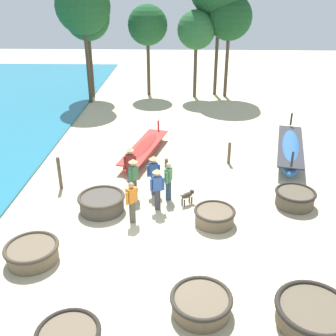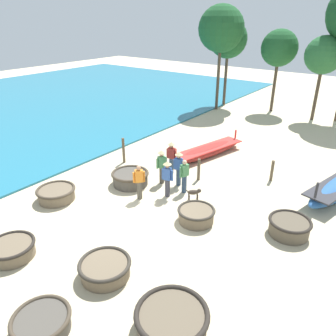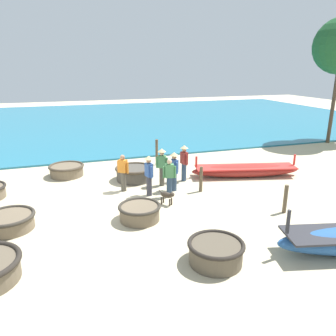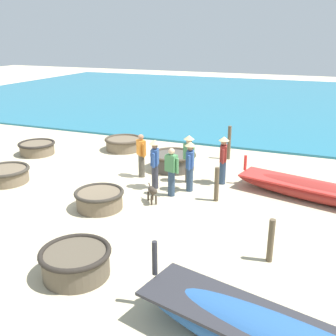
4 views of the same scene
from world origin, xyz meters
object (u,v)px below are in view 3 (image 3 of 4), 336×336
at_px(coracle_far_right, 9,221).
at_px(coracle_upturned, 134,173).
at_px(fisherman_by_coracle, 174,169).
at_px(fisherman_with_hat, 162,165).
at_px(coracle_beside_post, 67,170).
at_px(fisherman_hauling, 123,172).
at_px(fisherman_standing_right, 184,161).
at_px(mooring_post_shoreline, 201,179).
at_px(fisherman_standing_left, 169,177).
at_px(dog, 167,196).
at_px(mooring_post_inland, 285,199).
at_px(fisherman_crouching, 149,173).
at_px(coracle_center, 216,252).
at_px(mooring_post_mid_beach, 157,152).
at_px(coracle_tilted, 140,212).
at_px(long_boat_blue_hull, 245,170).

bearing_deg(coracle_far_right, coracle_upturned, 125.53).
relative_size(fisherman_by_coracle, fisherman_with_hat, 1.00).
bearing_deg(coracle_upturned, coracle_beside_post, -118.09).
bearing_deg(fisherman_hauling, fisherman_standing_right, 98.08).
bearing_deg(coracle_beside_post, fisherman_by_coracle, 51.16).
height_order(coracle_far_right, mooring_post_shoreline, mooring_post_shoreline).
distance_m(fisherman_by_coracle, fisherman_hauling, 2.13).
relative_size(coracle_upturned, fisherman_standing_left, 1.11).
height_order(fisherman_hauling, dog, fisherman_hauling).
bearing_deg(mooring_post_inland, fisherman_crouching, -126.44).
xyz_separation_m(coracle_center, fisherman_standing_left, (-4.80, 0.29, 0.51)).
bearing_deg(mooring_post_mid_beach, coracle_beside_post, -84.67).
height_order(fisherman_with_hat, fisherman_standing_left, fisherman_with_hat).
height_order(fisherman_with_hat, fisherman_standing_right, same).
xyz_separation_m(coracle_tilted, coracle_center, (3.13, 1.33, 0.03)).
xyz_separation_m(long_boat_blue_hull, mooring_post_shoreline, (1.17, -2.81, 0.24)).
bearing_deg(mooring_post_shoreline, coracle_far_right, -80.83).
xyz_separation_m(mooring_post_inland, mooring_post_mid_beach, (-7.16, -2.68, 0.17)).
height_order(coracle_upturned, fisherman_standing_left, fisherman_standing_left).
bearing_deg(coracle_far_right, coracle_tilted, 81.13).
xyz_separation_m(coracle_center, mooring_post_mid_beach, (-9.25, 1.06, 0.36)).
bearing_deg(fisherman_with_hat, fisherman_by_coracle, 21.82).
bearing_deg(coracle_center, long_boat_blue_hull, 143.42).
distance_m(coracle_center, coracle_beside_post, 9.51).
height_order(fisherman_by_coracle, dog, fisherman_by_coracle).
height_order(fisherman_with_hat, mooring_post_inland, fisherman_with_hat).
xyz_separation_m(fisherman_by_coracle, fisherman_hauling, (-0.62, -2.03, -0.12)).
xyz_separation_m(fisherman_standing_right, mooring_post_mid_beach, (-2.83, -0.47, -0.27)).
xyz_separation_m(coracle_beside_post, fisherman_with_hat, (2.67, 3.95, 0.66)).
distance_m(fisherman_hauling, mooring_post_inland, 6.42).
distance_m(fisherman_standing_right, fisherman_standing_left, 2.04).
relative_size(coracle_center, fisherman_hauling, 0.97).
bearing_deg(dog, coracle_tilted, -54.59).
height_order(fisherman_by_coracle, mooring_post_shoreline, fisherman_by_coracle).
height_order(long_boat_blue_hull, mooring_post_shoreline, mooring_post_shoreline).
bearing_deg(fisherman_with_hat, fisherman_hauling, -85.61).
xyz_separation_m(dog, mooring_post_mid_beach, (-5.20, 1.10, 0.32)).
relative_size(coracle_far_right, long_boat_blue_hull, 0.31).
relative_size(coracle_far_right, dog, 2.91).
distance_m(coracle_tilted, coracle_center, 3.40).
height_order(fisherman_hauling, fisherman_standing_left, same).
relative_size(coracle_far_right, coracle_beside_post, 0.98).
height_order(coracle_tilted, fisherman_crouching, fisherman_crouching).
height_order(coracle_far_right, fisherman_crouching, fisherman_crouching).
relative_size(long_boat_blue_hull, mooring_post_mid_beach, 3.79).
bearing_deg(coracle_tilted, long_boat_blue_hull, 116.94).
bearing_deg(coracle_far_right, dog, 92.91).
bearing_deg(fisherman_with_hat, mooring_post_inland, 39.54).
bearing_deg(coracle_beside_post, fisherman_hauling, 38.42).
height_order(coracle_far_right, fisherman_hauling, fisherman_hauling).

